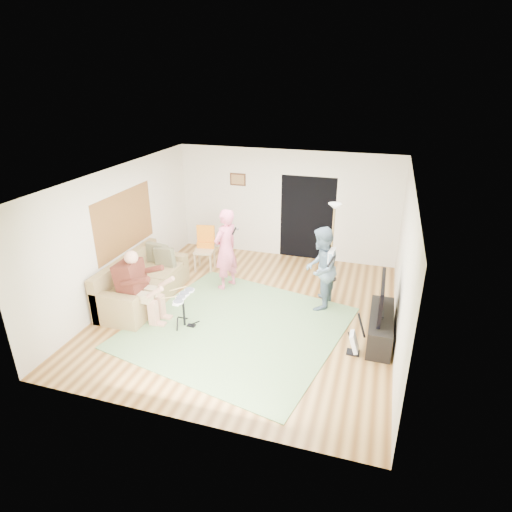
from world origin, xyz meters
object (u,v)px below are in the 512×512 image
at_px(dining_chair, 205,254).
at_px(tv_cabinet, 380,327).
at_px(drum_kit, 184,312).
at_px(television, 381,297).
at_px(sofa, 140,286).
at_px(guitarist, 321,269).
at_px(guitar_spare, 355,342).
at_px(singer, 226,249).
at_px(torchiere_lamp, 333,229).

height_order(dining_chair, tv_cabinet, dining_chair).
xyz_separation_m(drum_kit, television, (3.45, 0.61, 0.56)).
relative_size(sofa, guitarist, 1.35).
height_order(drum_kit, guitar_spare, guitar_spare).
relative_size(singer, television, 1.67).
distance_m(drum_kit, guitar_spare, 3.11).
relative_size(dining_chair, tv_cabinet, 0.74).
xyz_separation_m(sofa, guitarist, (3.57, 0.81, 0.53)).
relative_size(guitarist, television, 1.57).
height_order(singer, dining_chair, singer).
bearing_deg(singer, drum_kit, 15.24).
xyz_separation_m(singer, dining_chair, (-0.82, 0.75, -0.52)).
height_order(drum_kit, tv_cabinet, drum_kit).
xyz_separation_m(torchiere_lamp, television, (1.14, -2.14, -0.38)).
height_order(torchiere_lamp, tv_cabinet, torchiere_lamp).
relative_size(singer, dining_chair, 1.71).
bearing_deg(tv_cabinet, drum_kit, -170.09).
relative_size(guitar_spare, torchiere_lamp, 0.44).
height_order(torchiere_lamp, dining_chair, torchiere_lamp).
distance_m(sofa, guitarist, 3.70).
height_order(singer, tv_cabinet, singer).
relative_size(sofa, drum_kit, 3.40).
height_order(drum_kit, dining_chair, dining_chair).
distance_m(drum_kit, singer, 1.83).
relative_size(sofa, tv_cabinet, 1.62).
distance_m(guitar_spare, tv_cabinet, 0.68).
xyz_separation_m(singer, television, (3.25, -1.10, -0.04)).
bearing_deg(torchiere_lamp, guitar_spare, -73.64).
height_order(sofa, drum_kit, sofa).
distance_m(singer, dining_chair, 1.23).
bearing_deg(torchiere_lamp, dining_chair, -174.36).
bearing_deg(guitarist, tv_cabinet, 58.59).
xyz_separation_m(sofa, television, (4.75, -0.04, 0.54)).
xyz_separation_m(singer, guitar_spare, (2.91, -1.66, -0.67)).
bearing_deg(sofa, torchiere_lamp, 30.17).
distance_m(drum_kit, dining_chair, 2.54).
xyz_separation_m(guitarist, tv_cabinet, (1.23, -0.84, -0.59)).
xyz_separation_m(sofa, torchiere_lamp, (3.61, 2.10, 0.92)).
bearing_deg(guitar_spare, singer, 150.25).
bearing_deg(tv_cabinet, guitarist, 145.50).
distance_m(sofa, torchiere_lamp, 4.28).
xyz_separation_m(sofa, drum_kit, (1.30, -0.65, -0.01)).
height_order(sofa, guitarist, guitarist).
bearing_deg(sofa, drum_kit, -26.54).
xyz_separation_m(drum_kit, dining_chair, (-0.62, 2.46, 0.08)).
xyz_separation_m(sofa, guitar_spare, (4.41, -0.60, -0.08)).
bearing_deg(guitar_spare, torchiere_lamp, 106.36).
distance_m(torchiere_lamp, dining_chair, 3.07).
bearing_deg(guitarist, sofa, -74.21).
height_order(drum_kit, torchiere_lamp, torchiere_lamp).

